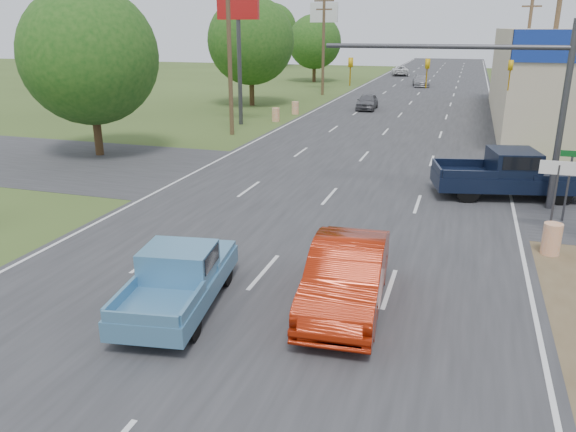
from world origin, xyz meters
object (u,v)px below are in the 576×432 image
(distant_car_silver, at_px, (421,81))
(distant_car_white, at_px, (400,71))
(navy_pickup, at_px, (512,174))
(blue_pickup, at_px, (180,276))
(red_convertible, at_px, (346,276))
(distant_car_grey, at_px, (367,102))

(distant_car_silver, xyz_separation_m, distant_car_white, (-4.35, 15.56, 0.05))
(navy_pickup, bearing_deg, blue_pickup, -46.19)
(red_convertible, bearing_deg, distant_car_white, 91.62)
(red_convertible, height_order, blue_pickup, red_convertible)
(distant_car_silver, bearing_deg, distant_car_grey, -106.15)
(red_convertible, height_order, distant_car_grey, red_convertible)
(navy_pickup, relative_size, distant_car_silver, 1.42)
(red_convertible, bearing_deg, distant_car_silver, 88.90)
(distant_car_grey, xyz_separation_m, distant_car_silver, (2.60, 21.73, -0.03))
(distant_car_grey, bearing_deg, red_convertible, -82.59)
(blue_pickup, bearing_deg, distant_car_white, 83.95)
(red_convertible, distance_m, distant_car_white, 73.37)
(navy_pickup, distance_m, distant_car_silver, 46.47)
(distant_car_white, bearing_deg, distant_car_grey, 83.80)
(distant_car_grey, relative_size, distant_car_silver, 0.89)
(blue_pickup, xyz_separation_m, navy_pickup, (8.44, 12.77, 0.19))
(distant_car_white, bearing_deg, red_convertible, 87.00)
(distant_car_silver, relative_size, distant_car_white, 0.89)
(distant_car_silver, bearing_deg, red_convertible, -96.17)
(distant_car_grey, height_order, distant_car_white, distant_car_white)
(red_convertible, distance_m, distant_car_silver, 57.52)
(blue_pickup, bearing_deg, navy_pickup, 47.75)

